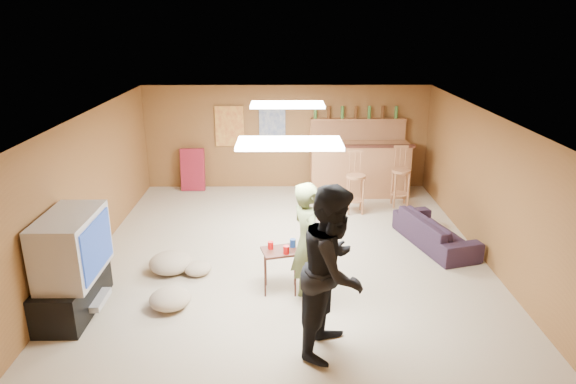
{
  "coord_description": "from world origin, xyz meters",
  "views": [
    {
      "loc": [
        -0.07,
        -7.21,
        3.54
      ],
      "look_at": [
        0.0,
        0.2,
        1.0
      ],
      "focal_mm": 32.0,
      "sensor_mm": 36.0,
      "label": 1
    }
  ],
  "objects_px": {
    "sofa": "(435,231)",
    "tray_table": "(280,271)",
    "tv_body": "(72,246)",
    "person_olive": "(307,244)",
    "person_black": "(334,270)",
    "bar_counter": "(359,169)"
  },
  "relations": [
    {
      "from": "bar_counter",
      "to": "person_olive",
      "type": "distance_m",
      "value": 4.43
    },
    {
      "from": "tv_body",
      "to": "bar_counter",
      "type": "relative_size",
      "value": 0.55
    },
    {
      "from": "tv_body",
      "to": "bar_counter",
      "type": "xyz_separation_m",
      "value": [
        4.15,
        4.45,
        -0.35
      ]
    },
    {
      "from": "tray_table",
      "to": "sofa",
      "type": "bearing_deg",
      "value": 30.19
    },
    {
      "from": "bar_counter",
      "to": "tray_table",
      "type": "height_order",
      "value": "bar_counter"
    },
    {
      "from": "person_olive",
      "to": "tv_body",
      "type": "bearing_deg",
      "value": 73.2
    },
    {
      "from": "person_black",
      "to": "person_olive",
      "type": "bearing_deg",
      "value": 35.25
    },
    {
      "from": "sofa",
      "to": "tv_body",
      "type": "bearing_deg",
      "value": 94.92
    },
    {
      "from": "bar_counter",
      "to": "sofa",
      "type": "distance_m",
      "value": 2.69
    },
    {
      "from": "bar_counter",
      "to": "sofa",
      "type": "bearing_deg",
      "value": -70.52
    },
    {
      "from": "sofa",
      "to": "tray_table",
      "type": "distance_m",
      "value": 2.9
    },
    {
      "from": "person_olive",
      "to": "person_black",
      "type": "relative_size",
      "value": 0.85
    },
    {
      "from": "tv_body",
      "to": "tray_table",
      "type": "height_order",
      "value": "tv_body"
    },
    {
      "from": "tv_body",
      "to": "person_olive",
      "type": "distance_m",
      "value": 2.89
    },
    {
      "from": "bar_counter",
      "to": "tray_table",
      "type": "relative_size",
      "value": 3.31
    },
    {
      "from": "person_black",
      "to": "sofa",
      "type": "relative_size",
      "value": 1.14
    },
    {
      "from": "person_olive",
      "to": "tray_table",
      "type": "relative_size",
      "value": 2.7
    },
    {
      "from": "bar_counter",
      "to": "person_olive",
      "type": "bearing_deg",
      "value": -106.69
    },
    {
      "from": "tv_body",
      "to": "sofa",
      "type": "relative_size",
      "value": 0.65
    },
    {
      "from": "tv_body",
      "to": "person_black",
      "type": "bearing_deg",
      "value": -13.98
    },
    {
      "from": "tv_body",
      "to": "person_olive",
      "type": "relative_size",
      "value": 0.67
    },
    {
      "from": "tv_body",
      "to": "sofa",
      "type": "xyz_separation_m",
      "value": [
        5.04,
        1.93,
        -0.65
      ]
    }
  ]
}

